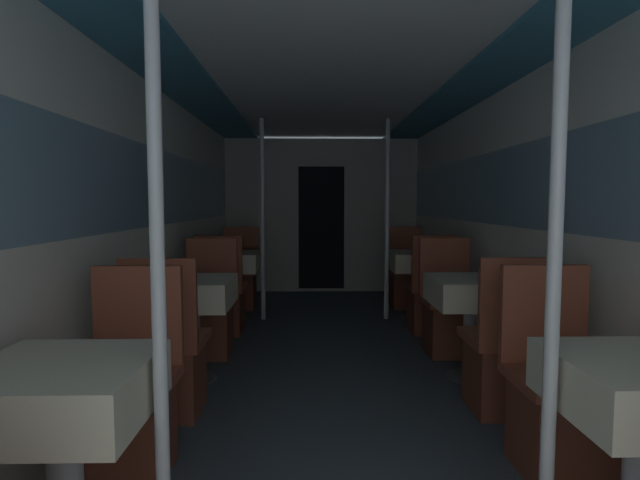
{
  "coord_description": "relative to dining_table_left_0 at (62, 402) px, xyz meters",
  "views": [
    {
      "loc": [
        -0.16,
        -1.02,
        1.27
      ],
      "look_at": [
        -0.09,
        2.36,
        1.01
      ],
      "focal_mm": 28.0,
      "sensor_mm": 36.0,
      "label": 1
    }
  ],
  "objects": [
    {
      "name": "chair_right_far_2",
      "position": [
        2.0,
        4.25,
        -0.29
      ],
      "size": [
        0.43,
        0.43,
        0.96
      ],
      "rotation": [
        0.0,
        0.0,
        3.14
      ],
      "color": "brown",
      "rests_on": "ground_plane"
    },
    {
      "name": "support_pole_left_2",
      "position": [
        0.33,
        3.66,
        0.48
      ],
      "size": [
        0.05,
        0.05,
        2.14
      ],
      "color": "silver",
      "rests_on": "ground_plane"
    },
    {
      "name": "wall_right",
      "position": [
        2.36,
        2.1,
        0.52
      ],
      "size": [
        0.05,
        8.28,
        2.14
      ],
      "color": "silver",
      "rests_on": "ground_plane"
    },
    {
      "name": "bulkhead_far",
      "position": [
        1.0,
        5.37,
        0.47
      ],
      "size": [
        2.68,
        0.09,
        2.14
      ],
      "color": "#A8A8A3",
      "rests_on": "ground_plane"
    },
    {
      "name": "chair_right_far_1",
      "position": [
        2.0,
        2.42,
        -0.29
      ],
      "size": [
        0.43,
        0.43,
        0.96
      ],
      "rotation": [
        0.0,
        0.0,
        3.14
      ],
      "color": "brown",
      "rests_on": "ground_plane"
    },
    {
      "name": "chair_right_near_2",
      "position": [
        2.0,
        3.08,
        -0.29
      ],
      "size": [
        0.43,
        0.43,
        0.96
      ],
      "color": "brown",
      "rests_on": "ground_plane"
    },
    {
      "name": "chair_left_far_2",
      "position": [
        0.0,
        4.25,
        -0.29
      ],
      "size": [
        0.43,
        0.43,
        0.96
      ],
      "rotation": [
        0.0,
        0.0,
        3.14
      ],
      "color": "brown",
      "rests_on": "ground_plane"
    },
    {
      "name": "support_pole_right_0",
      "position": [
        1.66,
        0.0,
        0.48
      ],
      "size": [
        0.05,
        0.05,
        2.14
      ],
      "color": "silver",
      "rests_on": "ground_plane"
    },
    {
      "name": "dining_table_right_2",
      "position": [
        2.0,
        3.66,
        0.0
      ],
      "size": [
        0.58,
        0.58,
        0.73
      ],
      "color": "#4C4C51",
      "rests_on": "ground_plane"
    },
    {
      "name": "ceiling_panel",
      "position": [
        1.0,
        2.1,
        1.59
      ],
      "size": [
        2.73,
        8.28,
        0.07
      ],
      "color": "silver",
      "rests_on": "wall_left"
    },
    {
      "name": "dining_table_left_1",
      "position": [
        0.0,
        1.83,
        0.0
      ],
      "size": [
        0.58,
        0.58,
        0.73
      ],
      "color": "#4C4C51",
      "rests_on": "ground_plane"
    },
    {
      "name": "chair_left_near_2",
      "position": [
        0.0,
        3.08,
        -0.29
      ],
      "size": [
        0.43,
        0.43,
        0.96
      ],
      "color": "brown",
      "rests_on": "ground_plane"
    },
    {
      "name": "support_pole_left_0",
      "position": [
        0.33,
        0.0,
        0.48
      ],
      "size": [
        0.05,
        0.05,
        2.14
      ],
      "color": "silver",
      "rests_on": "ground_plane"
    },
    {
      "name": "chair_left_far_1",
      "position": [
        0.0,
        2.42,
        -0.29
      ],
      "size": [
        0.43,
        0.43,
        0.96
      ],
      "rotation": [
        0.0,
        0.0,
        3.14
      ],
      "color": "brown",
      "rests_on": "ground_plane"
    },
    {
      "name": "dining_table_right_1",
      "position": [
        2.0,
        1.83,
        0.0
      ],
      "size": [
        0.58,
        0.58,
        0.73
      ],
      "color": "#4C4C51",
      "rests_on": "ground_plane"
    },
    {
      "name": "chair_right_near_1",
      "position": [
        2.0,
        1.25,
        -0.29
      ],
      "size": [
        0.43,
        0.43,
        0.96
      ],
      "color": "brown",
      "rests_on": "ground_plane"
    },
    {
      "name": "chair_left_far_0",
      "position": [
        0.0,
        0.59,
        -0.29
      ],
      "size": [
        0.43,
        0.43,
        0.96
      ],
      "rotation": [
        0.0,
        0.0,
        3.14
      ],
      "color": "brown",
      "rests_on": "ground_plane"
    },
    {
      "name": "chair_right_far_0",
      "position": [
        2.0,
        0.59,
        -0.29
      ],
      "size": [
        0.43,
        0.43,
        0.96
      ],
      "rotation": [
        0.0,
        0.0,
        3.14
      ],
      "color": "brown",
      "rests_on": "ground_plane"
    },
    {
      "name": "dining_table_left_2",
      "position": [
        0.0,
        3.66,
        0.0
      ],
      "size": [
        0.58,
        0.58,
        0.73
      ],
      "color": "#4C4C51",
      "rests_on": "ground_plane"
    },
    {
      "name": "chair_left_near_1",
      "position": [
        0.0,
        1.25,
        -0.29
      ],
      "size": [
        0.43,
        0.43,
        0.96
      ],
      "color": "brown",
      "rests_on": "ground_plane"
    },
    {
      "name": "wall_left",
      "position": [
        -0.37,
        2.1,
        0.52
      ],
      "size": [
        0.05,
        8.28,
        2.14
      ],
      "color": "silver",
      "rests_on": "ground_plane"
    },
    {
      "name": "dining_table_left_0",
      "position": [
        0.0,
        0.0,
        0.0
      ],
      "size": [
        0.58,
        0.58,
        0.73
      ],
      "color": "#4C4C51",
      "rests_on": "ground_plane"
    },
    {
      "name": "support_pole_right_2",
      "position": [
        1.66,
        3.66,
        0.48
      ],
      "size": [
        0.05,
        0.05,
        2.14
      ],
      "color": "silver",
      "rests_on": "ground_plane"
    }
  ]
}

